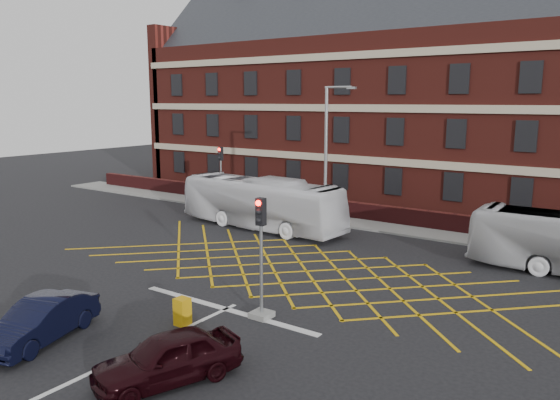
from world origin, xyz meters
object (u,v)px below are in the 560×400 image
Objects in this scene: utility_cabinet at (182,312)px; car_maroon at (168,358)px; bus_left at (261,203)px; traffic_light_near at (261,269)px; street_lamp at (326,186)px; car_navy at (41,320)px; traffic_light_far at (221,182)px; direction_signs at (233,189)px.

car_maroon is at bearing -50.79° from utility_cabinet.
bus_left is 2.56× the size of traffic_light_near.
street_lamp is at bearing 109.83° from traffic_light_near.
car_maroon is 4.26× the size of utility_cabinet.
traffic_light_near is 3.03m from utility_cabinet.
car_navy is 4.33× the size of utility_cabinet.
traffic_light_far is 0.52× the size of street_lamp.
traffic_light_far reaches higher than direction_signs.
bus_left is at bearing 127.10° from traffic_light_near.
direction_signs is (-14.15, 19.70, 0.69)m from car_maroon.
street_lamp is 8.73× the size of utility_cabinet.
car_navy is at bearing -128.74° from utility_cabinet.
car_maroon is (8.83, -15.89, -0.83)m from bus_left.
car_maroon reaches higher than car_navy.
car_navy is 0.50× the size of street_lamp.
direction_signs is at bearing 97.52° from car_navy.
street_lamp is (10.43, -3.03, 1.03)m from traffic_light_far.
bus_left is at bearing 140.69° from car_maroon.
traffic_light_near and traffic_light_far have the same top height.
car_maroon is 1.84× the size of direction_signs.
utility_cabinet is at bearing -80.14° from street_lamp.
traffic_light_near reaches higher than car_maroon.
street_lamp is at bearing -18.40° from direction_signs.
traffic_light_far reaches higher than bus_left.
traffic_light_near reaches higher than utility_cabinet.
car_maroon is 24.83m from traffic_light_far.
traffic_light_near is at bearing 118.41° from car_maroon.
street_lamp is 14.03m from utility_cabinet.
direction_signs is 2.32× the size of utility_cabinet.
traffic_light_near reaches higher than bus_left.
traffic_light_near is 19.99m from direction_signs.
direction_signs is (-8.98, 20.21, 0.70)m from car_navy.
bus_left is 14.50m from utility_cabinet.
car_maroon reaches higher than utility_cabinet.
bus_left is 4.97× the size of direction_signs.
car_navy is at bearing -91.34° from street_lamp.
car_maroon is 0.95× the size of traffic_light_near.
utility_cabinet is (11.75, -16.76, -0.90)m from direction_signs.
car_navy is 5.19m from car_maroon.
street_lamp is (-4.77, 16.58, 2.11)m from car_maroon.
car_navy is at bearing -152.71° from car_maroon.
traffic_light_near is (8.24, -10.89, 0.24)m from bus_left.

